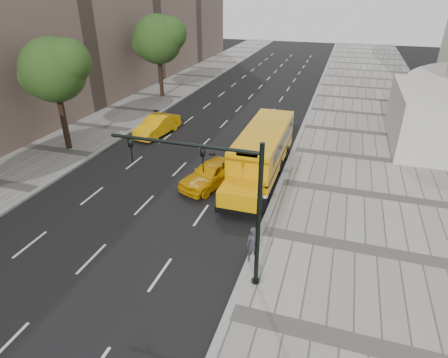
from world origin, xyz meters
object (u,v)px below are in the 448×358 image
(traffic_signal, at_px, (224,195))
(tree_b, at_px, (54,70))
(school_bus, at_px, (263,149))
(pedestrian, at_px, (253,245))
(tree_c, at_px, (159,39))
(taxi_far, at_px, (157,126))
(taxi_near, at_px, (212,173))

(traffic_signal, bearing_deg, tree_b, 147.46)
(school_bus, bearing_deg, pedestrian, -79.78)
(tree_c, xyz_separation_m, school_bus, (14.90, -15.59, -4.47))
(taxi_far, xyz_separation_m, traffic_signal, (10.67, -14.96, 3.29))
(taxi_far, bearing_deg, tree_b, -126.48)
(tree_c, distance_m, school_bus, 22.03)
(taxi_far, height_order, pedestrian, pedestrian)
(pedestrian, xyz_separation_m, traffic_signal, (-0.96, -1.30, 3.08))
(tree_b, distance_m, traffic_signal, 18.62)
(school_bus, relative_size, pedestrian, 6.67)
(taxi_near, bearing_deg, tree_b, -166.82)
(taxi_near, distance_m, traffic_signal, 9.14)
(tree_c, bearing_deg, taxi_near, -55.85)
(taxi_far, xyz_separation_m, pedestrian, (11.63, -13.66, 0.21))
(tree_c, bearing_deg, taxi_far, -66.06)
(tree_b, relative_size, pedestrian, 4.75)
(tree_b, bearing_deg, tree_c, 89.96)
(taxi_near, height_order, pedestrian, pedestrian)
(tree_b, bearing_deg, traffic_signal, -32.54)
(school_bus, relative_size, taxi_near, 2.42)
(school_bus, distance_m, taxi_near, 3.77)
(pedestrian, bearing_deg, school_bus, 81.03)
(tree_b, height_order, tree_c, tree_c)
(school_bus, bearing_deg, taxi_far, 155.71)
(taxi_far, bearing_deg, school_bus, -16.14)
(tree_b, height_order, traffic_signal, tree_b)
(tree_b, distance_m, taxi_near, 13.55)
(taxi_far, height_order, traffic_signal, traffic_signal)
(tree_b, xyz_separation_m, traffic_signal, (15.61, -9.96, -1.94))
(school_bus, bearing_deg, taxi_near, -135.07)
(school_bus, xyz_separation_m, traffic_signal, (0.69, -10.45, 2.33))
(taxi_far, distance_m, traffic_signal, 18.67)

